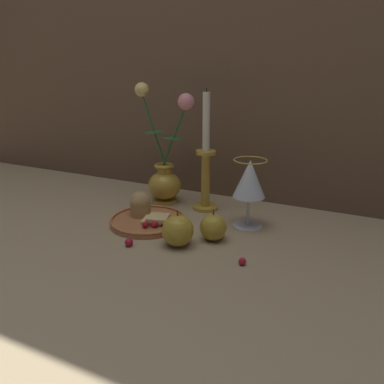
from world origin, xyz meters
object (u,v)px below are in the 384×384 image
vase (165,172)px  wine_glass (249,181)px  apple_beside_vase (213,227)px  apple_near_glass (178,230)px  plate_with_pastries (146,216)px  candlestick (206,168)px

vase → wine_glass: bearing=-13.6°
vase → apple_beside_vase: 0.31m
apple_near_glass → vase: bearing=124.8°
wine_glass → apple_near_glass: size_ratio=2.06×
wine_glass → plate_with_pastries: bearing=-159.7°
vase → candlestick: size_ratio=1.03×
wine_glass → apple_beside_vase: size_ratio=2.32×
wine_glass → apple_near_glass: 0.23m
plate_with_pastries → candlestick: candlestick is taller
candlestick → apple_beside_vase: (0.10, -0.18, -0.09)m
wine_glass → apple_near_glass: (-0.11, -0.18, -0.08)m
plate_with_pastries → apple_near_glass: size_ratio=2.34×
wine_glass → apple_beside_vase: 0.15m
apple_beside_vase → apple_near_glass: 0.09m
wine_glass → candlestick: size_ratio=0.52×
candlestick → apple_beside_vase: 0.23m
candlestick → apple_beside_vase: candlestick is taller
wine_glass → candlestick: (-0.15, 0.07, 0.00)m
vase → wine_glass: vase is taller
candlestick → apple_near_glass: 0.26m
apple_near_glass → wine_glass: bearing=57.7°
vase → apple_beside_vase: bearing=-38.3°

